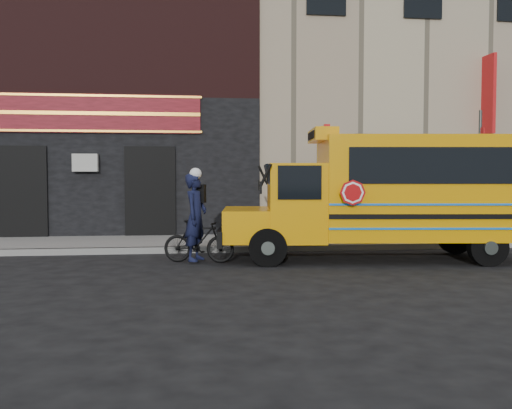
{
  "coord_description": "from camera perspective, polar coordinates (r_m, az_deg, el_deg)",
  "views": [
    {
      "loc": [
        -2.14,
        -11.36,
        1.91
      ],
      "look_at": [
        -0.54,
        1.85,
        1.21
      ],
      "focal_mm": 40.0,
      "sensor_mm": 36.0,
      "label": 1
    }
  ],
  "objects": [
    {
      "name": "ground",
      "position": [
        11.72,
        3.73,
        -6.39
      ],
      "size": [
        120.0,
        120.0,
        0.0
      ],
      "primitive_type": "plane",
      "color": "black",
      "rests_on": "ground"
    },
    {
      "name": "curb",
      "position": [
        14.24,
        1.8,
        -4.4
      ],
      "size": [
        40.0,
        0.2,
        0.15
      ],
      "primitive_type": "cube",
      "color": "gray",
      "rests_on": "ground"
    },
    {
      "name": "sidewalk",
      "position": [
        15.72,
        0.97,
        -3.7
      ],
      "size": [
        40.0,
        3.0,
        0.15
      ],
      "primitive_type": "cube",
      "color": "slate",
      "rests_on": "ground"
    },
    {
      "name": "building",
      "position": [
        22.32,
        -1.43,
        13.89
      ],
      "size": [
        20.0,
        10.7,
        12.0
      ],
      "color": "tan",
      "rests_on": "sidewalk"
    },
    {
      "name": "school_bus",
      "position": [
        13.13,
        13.5,
        1.17
      ],
      "size": [
        7.09,
        2.87,
        2.92
      ],
      "color": "black",
      "rests_on": "ground"
    },
    {
      "name": "sign_pole",
      "position": [
        15.62,
        21.45,
        2.9
      ],
      "size": [
        0.08,
        0.31,
        3.55
      ],
      "color": "#363C39",
      "rests_on": "ground"
    },
    {
      "name": "bicycle",
      "position": [
        12.45,
        -5.74,
        -3.68
      ],
      "size": [
        1.61,
        0.79,
        0.93
      ],
      "primitive_type": "imported",
      "rotation": [
        0.0,
        0.0,
        1.33
      ],
      "color": "black",
      "rests_on": "ground"
    },
    {
      "name": "cyclist",
      "position": [
        12.37,
        -6.04,
        -1.47
      ],
      "size": [
        0.69,
        0.81,
        1.9
      ],
      "primitive_type": "imported",
      "rotation": [
        0.0,
        0.0,
        1.17
      ],
      "color": "black",
      "rests_on": "ground"
    }
  ]
}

